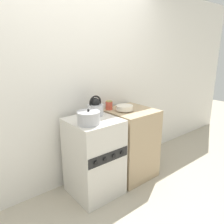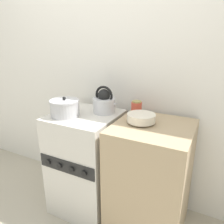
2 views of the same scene
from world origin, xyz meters
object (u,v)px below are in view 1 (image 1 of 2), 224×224
object	(u,v)px
enamel_bowl	(125,108)
storage_jar	(109,105)
stove	(94,157)
cooking_pot	(89,118)
kettle	(96,108)

from	to	relation	value
enamel_bowl	storage_jar	xyz separation A→B (m)	(-0.11, 0.18, 0.02)
stove	storage_jar	size ratio (longest dim) A/B	7.96
stove	enamel_bowl	xyz separation A→B (m)	(0.50, 0.02, 0.50)
cooking_pot	storage_jar	bearing A→B (deg)	30.53
stove	cooking_pot	xyz separation A→B (m)	(-0.12, -0.10, 0.53)
kettle	storage_jar	world-z (taller)	kettle
kettle	storage_jar	distance (m)	0.28
enamel_bowl	stove	bearing A→B (deg)	-177.13
kettle	enamel_bowl	xyz separation A→B (m)	(0.37, -0.10, -0.04)
stove	kettle	bearing A→B (deg)	44.93
cooking_pot	stove	bearing A→B (deg)	39.29
cooking_pot	enamel_bowl	size ratio (longest dim) A/B	1.14
cooking_pot	enamel_bowl	world-z (taller)	cooking_pot
cooking_pot	enamel_bowl	bearing A→B (deg)	11.42
stove	kettle	size ratio (longest dim) A/B	3.90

